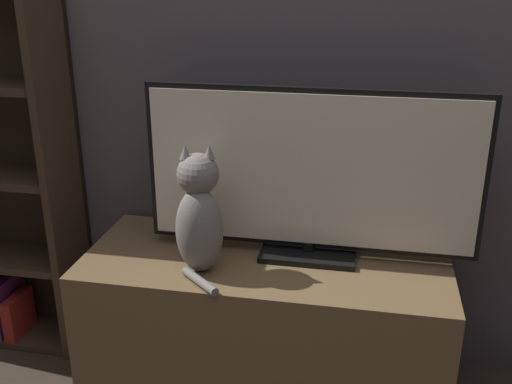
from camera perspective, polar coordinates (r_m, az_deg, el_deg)
The scene contains 4 objects.
wall_back at distance 2.16m, azimuth 2.54°, elevation 16.05°, with size 4.80×0.05×2.60m.
tv_stand at distance 2.21m, azimuth 0.86°, elevation -12.49°, with size 1.26×0.54×0.53m.
tv at distance 1.99m, azimuth 5.27°, elevation 1.56°, with size 1.12×0.20×0.58m.
cat at distance 1.93m, azimuth -5.44°, elevation -2.25°, with size 0.19×0.27×0.42m.
Camera 1 is at (0.32, -0.90, 1.49)m, focal length 42.00 mm.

